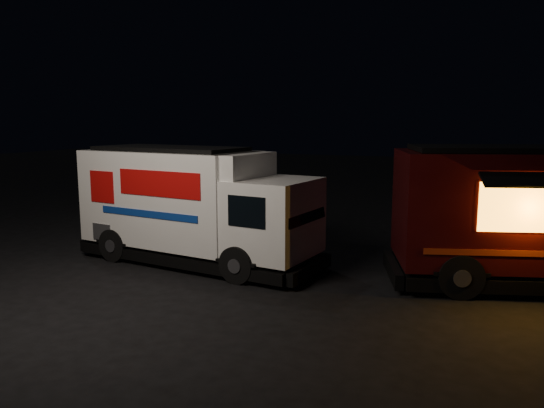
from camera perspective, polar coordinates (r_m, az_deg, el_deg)
The scene contains 3 objects.
ground at distance 12.14m, azimuth -7.90°, elevation -7.18°, with size 80.00×80.00×0.00m, color black.
white_truck at distance 12.60m, azimuth -7.98°, elevation -0.19°, with size 6.05×2.06×2.74m, color white, non-canonical shape.
red_truck at distance 12.05m, azimuth 27.25°, elevation -1.26°, with size 6.13×2.26×2.85m, color #34090A, non-canonical shape.
Camera 1 is at (5.97, -10.02, 3.37)m, focal length 35.00 mm.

